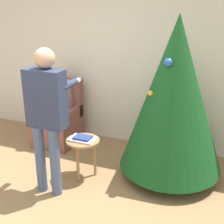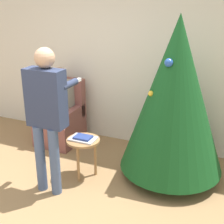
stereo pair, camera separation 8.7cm
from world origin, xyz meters
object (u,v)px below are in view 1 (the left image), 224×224
Objects in this scene: armchair at (59,122)px; person_seated at (57,103)px; side_stool at (83,146)px; person_standing at (46,109)px; christmas_tree at (174,95)px.

armchair is 0.32m from person_seated.
person_seated is 2.32× the size of side_stool.
armchair is at bearing 116.99° from person_standing.
christmas_tree is 1.70× the size of person_seated.
person_seated reaches higher than armchair.
christmas_tree is at bearing -10.10° from armchair.
armchair is at bearing 90.00° from person_seated.
armchair is 0.83× the size of person_seated.
person_standing is 0.77m from side_stool.
side_stool is at bearing 62.06° from person_standing.
armchair reaches higher than side_stool.
christmas_tree is 2.06m from armchair.
person_seated is (-1.88, 0.30, -0.45)m from christmas_tree.
christmas_tree is at bearing 35.09° from person_standing.
christmas_tree is 1.20× the size of person_standing.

